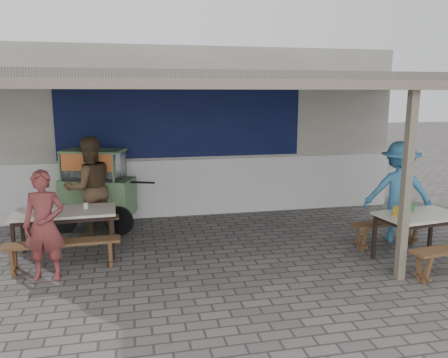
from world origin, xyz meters
TOP-DOWN VIEW (x-y plane):
  - ground at (0.00, 0.00)m, footprint 60.00×60.00m
  - back_wall at (-0.00, 3.58)m, footprint 9.00×1.28m
  - warung_roof at (0.02, 0.90)m, footprint 9.00×4.21m
  - table_left at (-2.31, 0.96)m, footprint 1.56×0.82m
  - bench_left_street at (-2.28, 0.35)m, footprint 1.64×0.34m
  - bench_left_wall at (-2.33, 1.56)m, footprint 1.64×0.34m
  - table_right at (2.99, -0.37)m, footprint 1.32×0.89m
  - bench_right_wall at (2.90, 0.30)m, footprint 1.36×0.45m
  - vendor_cart at (-1.93, 2.39)m, footprint 1.94×1.16m
  - patron_street_side at (-2.46, 0.13)m, footprint 0.61×0.44m
  - patron_wall_side at (-2.00, 1.86)m, footprint 1.07×0.96m
  - patron_right_table at (3.24, 0.57)m, footprint 1.30×1.06m
  - tissue_box at (2.63, -0.40)m, footprint 0.14×0.14m
  - donation_box at (2.94, -0.15)m, footprint 0.16×0.11m
  - condiment_jar at (-2.00, 1.05)m, footprint 0.07×0.07m
  - condiment_bowl at (-2.49, 0.92)m, footprint 0.23×0.23m

SIDE VIEW (x-z plane):
  - ground at x=0.00m, z-range 0.00..0.00m
  - bench_right_wall at x=2.90m, z-range 0.11..0.56m
  - bench_left_street at x=-2.28m, z-range 0.12..0.57m
  - bench_left_wall at x=-2.33m, z-range 0.12..0.57m
  - table_right at x=2.99m, z-range 0.29..1.04m
  - table_left at x=-2.31m, z-range 0.30..1.05m
  - patron_street_side at x=-2.46m, z-range 0.00..1.54m
  - condiment_bowl at x=-2.49m, z-range 0.75..0.79m
  - condiment_jar at x=-2.00m, z-range 0.75..0.83m
  - donation_box at x=2.94m, z-range 0.75..0.86m
  - tissue_box at x=2.63m, z-range 0.75..0.89m
  - vendor_cart at x=-1.93m, z-range 0.07..1.58m
  - patron_right_table at x=3.24m, z-range 0.00..1.75m
  - patron_wall_side at x=-2.00m, z-range 0.00..1.82m
  - back_wall at x=0.00m, z-range -0.03..3.47m
  - warung_roof at x=0.02m, z-range 1.31..4.12m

